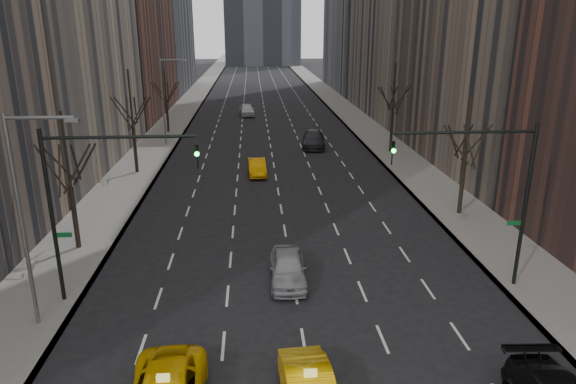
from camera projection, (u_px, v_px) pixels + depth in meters
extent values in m
cube|color=slate|center=(185.00, 109.00, 78.82)|extent=(4.50, 320.00, 0.15)
cube|color=slate|center=(342.00, 108.00, 80.45)|extent=(4.50, 320.00, 0.15)
cylinder|color=black|center=(75.00, 218.00, 28.91)|extent=(0.28, 0.28, 3.57)
cylinder|color=black|center=(66.00, 150.00, 27.71)|extent=(0.16, 0.16, 4.25)
cylinder|color=black|center=(76.00, 162.00, 28.80)|extent=(0.42, 1.80, 2.52)
cylinder|color=black|center=(85.00, 165.00, 28.32)|extent=(1.74, 0.72, 2.52)
cylinder|color=black|center=(77.00, 169.00, 27.51)|extent=(1.46, 1.25, 2.52)
cylinder|color=black|center=(60.00, 170.00, 27.17)|extent=(0.42, 1.80, 2.52)
cylinder|color=black|center=(51.00, 168.00, 27.65)|extent=(1.74, 0.72, 2.52)
cylinder|color=black|center=(59.00, 164.00, 28.47)|extent=(1.46, 1.25, 2.52)
cylinder|color=black|center=(135.00, 149.00, 44.04)|extent=(0.28, 0.28, 3.99)
cylinder|color=black|center=(130.00, 98.00, 42.69)|extent=(0.16, 0.16, 4.75)
cylinder|color=black|center=(136.00, 110.00, 43.86)|extent=(0.42, 1.80, 2.52)
cylinder|color=black|center=(142.00, 111.00, 43.38)|extent=(1.74, 0.72, 2.52)
cylinder|color=black|center=(138.00, 113.00, 42.56)|extent=(1.46, 1.25, 2.52)
cylinder|color=black|center=(127.00, 114.00, 42.23)|extent=(0.42, 1.80, 2.52)
cylinder|color=black|center=(121.00, 113.00, 42.71)|extent=(1.74, 0.72, 2.52)
cylinder|color=black|center=(125.00, 111.00, 43.52)|extent=(1.46, 1.25, 2.52)
cylinder|color=black|center=(168.00, 118.00, 61.22)|extent=(0.28, 0.28, 3.36)
cylinder|color=black|center=(165.00, 86.00, 60.08)|extent=(0.16, 0.16, 4.00)
cylinder|color=black|center=(168.00, 92.00, 61.13)|extent=(0.42, 1.80, 2.52)
cylinder|color=black|center=(173.00, 93.00, 60.65)|extent=(1.74, 0.72, 2.52)
cylinder|color=black|center=(171.00, 94.00, 59.84)|extent=(1.46, 1.25, 2.52)
cylinder|color=black|center=(163.00, 94.00, 59.51)|extent=(0.42, 1.80, 2.52)
cylinder|color=black|center=(158.00, 93.00, 59.99)|extent=(1.74, 0.72, 2.52)
cylinder|color=black|center=(161.00, 93.00, 60.80)|extent=(1.46, 1.25, 2.52)
cylinder|color=black|center=(462.00, 188.00, 34.31)|extent=(0.28, 0.28, 3.57)
cylinder|color=black|center=(468.00, 130.00, 33.10)|extent=(0.16, 0.16, 4.25)
cylinder|color=black|center=(464.00, 141.00, 34.19)|extent=(0.42, 1.80, 2.52)
cylinder|color=black|center=(477.00, 142.00, 33.71)|extent=(1.74, 0.72, 2.52)
cylinder|color=black|center=(480.00, 145.00, 32.90)|extent=(1.46, 1.25, 2.52)
cylinder|color=black|center=(469.00, 146.00, 32.56)|extent=(0.42, 1.80, 2.52)
cylinder|color=black|center=(456.00, 145.00, 33.04)|extent=(1.74, 0.72, 2.52)
cylinder|color=black|center=(453.00, 142.00, 33.86)|extent=(1.46, 1.25, 2.52)
cylinder|color=black|center=(391.00, 132.00, 51.32)|extent=(0.28, 0.28, 3.99)
cylinder|color=black|center=(394.00, 88.00, 49.98)|extent=(0.16, 0.16, 4.75)
cylinder|color=black|center=(393.00, 98.00, 51.15)|extent=(0.42, 1.80, 2.52)
cylinder|color=black|center=(401.00, 99.00, 50.66)|extent=(1.74, 0.72, 2.52)
cylinder|color=black|center=(402.00, 100.00, 49.85)|extent=(1.46, 1.25, 2.52)
cylinder|color=black|center=(394.00, 101.00, 49.52)|extent=(0.42, 1.80, 2.52)
cylinder|color=black|center=(386.00, 100.00, 50.00)|extent=(1.74, 0.72, 2.52)
cylinder|color=black|center=(386.00, 99.00, 50.81)|extent=(1.46, 1.25, 2.52)
cylinder|color=black|center=(52.00, 218.00, 22.62)|extent=(0.18, 0.18, 8.00)
cylinder|color=black|center=(119.00, 137.00, 21.73)|extent=(6.50, 0.14, 0.14)
imported|color=black|center=(197.00, 156.00, 22.22)|extent=(0.18, 0.22, 1.10)
sphere|color=#0CFF33|center=(197.00, 154.00, 22.00)|extent=(0.20, 0.20, 0.20)
cube|color=#0C5926|center=(64.00, 235.00, 22.89)|extent=(0.70, 0.04, 0.22)
cylinder|color=black|center=(525.00, 207.00, 24.05)|extent=(0.18, 0.18, 8.00)
cylinder|color=black|center=(466.00, 132.00, 22.73)|extent=(6.50, 0.14, 0.14)
imported|color=black|center=(392.00, 153.00, 22.79)|extent=(0.18, 0.22, 1.10)
sphere|color=#0CFF33|center=(394.00, 151.00, 22.57)|extent=(0.20, 0.20, 0.20)
cube|color=#0C5926|center=(514.00, 223.00, 24.27)|extent=(0.70, 0.04, 0.22)
cylinder|color=slate|center=(22.00, 225.00, 20.54)|extent=(0.16, 0.16, 9.00)
cylinder|color=slate|center=(39.00, 118.00, 19.30)|extent=(2.60, 0.14, 0.14)
cube|color=slate|center=(72.00, 120.00, 19.41)|extent=(0.50, 0.22, 0.15)
cylinder|color=slate|center=(163.00, 102.00, 53.76)|extent=(0.16, 0.16, 9.00)
cylinder|color=slate|center=(173.00, 60.00, 52.52)|extent=(2.60, 0.14, 0.14)
cube|color=slate|center=(185.00, 61.00, 52.63)|extent=(0.50, 0.22, 0.15)
imported|color=#94969B|center=(288.00, 268.00, 25.57)|extent=(1.85, 4.44, 1.50)
imported|color=#FFA505|center=(257.00, 167.00, 44.13)|extent=(1.61, 4.19, 1.36)
imported|color=#29292E|center=(314.00, 139.00, 54.28)|extent=(2.99, 6.03, 1.69)
imported|color=white|center=(247.00, 110.00, 73.36)|extent=(2.36, 5.07, 1.68)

